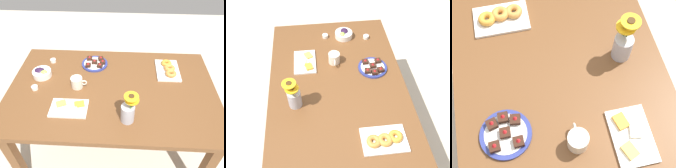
% 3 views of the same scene
% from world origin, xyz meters
% --- Properties ---
extents(ground_plane, '(6.00, 6.00, 0.00)m').
position_xyz_m(ground_plane, '(0.00, 0.00, 0.00)').
color(ground_plane, beige).
extents(dining_table, '(1.60, 1.00, 0.74)m').
position_xyz_m(dining_table, '(0.00, 0.00, 0.65)').
color(dining_table, brown).
rests_on(dining_table, ground_plane).
extents(coffee_mug, '(0.12, 0.09, 0.09)m').
position_xyz_m(coffee_mug, '(-0.27, -0.00, 0.78)').
color(coffee_mug, silver).
rests_on(coffee_mug, dining_table).
extents(grape_bowl, '(0.15, 0.15, 0.07)m').
position_xyz_m(grape_bowl, '(-0.58, 0.12, 0.77)').
color(grape_bowl, white).
rests_on(grape_bowl, dining_table).
extents(cheese_platter, '(0.26, 0.17, 0.03)m').
position_xyz_m(cheese_platter, '(-0.29, -0.23, 0.75)').
color(cheese_platter, white).
rests_on(cheese_platter, dining_table).
extents(croissant_platter, '(0.19, 0.28, 0.05)m').
position_xyz_m(croissant_platter, '(0.46, 0.23, 0.76)').
color(croissant_platter, white).
rests_on(croissant_platter, dining_table).
extents(jam_cup_honey, '(0.05, 0.05, 0.03)m').
position_xyz_m(jam_cup_honey, '(-0.54, 0.31, 0.76)').
color(jam_cup_honey, white).
rests_on(jam_cup_honey, dining_table).
extents(jam_cup_berry, '(0.05, 0.05, 0.03)m').
position_xyz_m(jam_cup_berry, '(-0.59, -0.05, 0.76)').
color(jam_cup_berry, white).
rests_on(jam_cup_berry, dining_table).
extents(dessert_plate, '(0.22, 0.22, 0.05)m').
position_xyz_m(dessert_plate, '(-0.16, 0.29, 0.75)').
color(dessert_plate, navy).
rests_on(dessert_plate, dining_table).
extents(flower_vase, '(0.11, 0.10, 0.24)m').
position_xyz_m(flower_vase, '(0.12, -0.31, 0.82)').
color(flower_vase, '#B2B2BC').
rests_on(flower_vase, dining_table).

